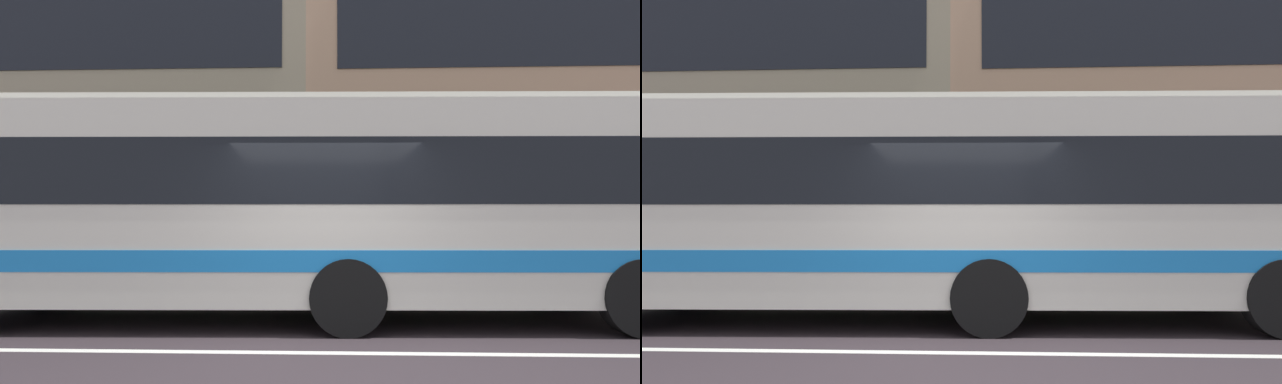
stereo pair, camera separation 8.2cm
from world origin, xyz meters
TOP-DOWN VIEW (x-y plane):
  - ground_plane at (0.00, 0.00)m, footprint 160.00×160.00m
  - lane_centre_line at (0.00, 0.00)m, footprint 60.00×0.16m
  - hedge_row_far at (-0.31, 5.36)m, footprint 20.69×1.10m
  - apartment_block_left at (-10.29, 14.92)m, footprint 18.77×9.05m
  - apartment_block_right at (11.47, 14.92)m, footprint 24.74×9.05m
  - transit_bus at (-0.41, 2.05)m, footprint 10.90×2.85m

SIDE VIEW (x-z plane):
  - ground_plane at x=0.00m, z-range 0.00..0.00m
  - lane_centre_line at x=0.00m, z-range 0.00..0.01m
  - hedge_row_far at x=-0.31m, z-range 0.00..1.18m
  - transit_bus at x=-0.41m, z-range 0.16..3.39m
  - apartment_block_right at x=11.47m, z-range 0.00..13.29m
  - apartment_block_left at x=-10.29m, z-range 0.00..13.43m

